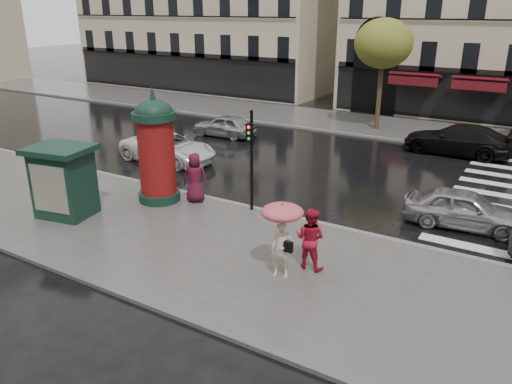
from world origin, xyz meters
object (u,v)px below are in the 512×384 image
Objects in this scene: morris_column at (156,147)px; newsstand at (64,180)px; car_white at (168,148)px; car_black at (458,140)px; car_silver at (464,209)px; woman_umbrella at (282,228)px; traffic_light at (251,151)px; car_far_silver at (225,126)px; man_burgundy at (195,178)px; woman_red at (310,238)px.

newsstand is at bearing -122.81° from morris_column.
car_black is (11.95, 8.74, 0.09)m from car_white.
car_black is (-1.97, 9.51, 0.10)m from car_silver.
car_black is (1.70, 15.94, -0.81)m from woman_umbrella.
woman_umbrella is 0.60× the size of traffic_light.
car_white reaches higher than car_far_silver.
woman_umbrella is 0.58× the size of car_far_silver.
car_silver is 15.74m from car_far_silver.
morris_column is (-1.30, -0.62, 1.16)m from man_burgundy.
morris_column is 0.89× the size of car_white.
car_black is at bearing 5.70° from car_silver.
man_burgundy reaches higher than car_black.
woman_umbrella is at bearing -48.37° from traffic_light.
car_silver is 9.71m from car_black.
car_silver is (3.22, 5.57, -0.36)m from woman_red.
woman_umbrella reaches higher than car_far_silver.
car_black is (1.25, 15.08, -0.26)m from woman_red.
newsstand is 0.64× the size of car_silver.
newsstand reaches higher than woman_red.
newsstand is 0.48× the size of car_black.
morris_column is 11.29m from car_silver.
woman_red is 0.49× the size of traffic_light.
woman_red reaches higher than car_black.
car_black is (7.28, 12.60, -0.31)m from man_burgundy.
car_white is (-6.99, 3.53, -1.69)m from traffic_light.
car_white is (-1.53, 7.34, -0.74)m from newsstand.
woman_red is 12.44m from car_white.
car_silver is (10.55, 3.71, -1.56)m from morris_column.
car_silver is at bearing 19.38° from morris_column.
car_black is at bearing 67.99° from traffic_light.
traffic_light is at bearing 34.86° from newsstand.
newsstand reaches higher than car_far_silver.
car_white is at bearing 144.93° from woman_umbrella.
traffic_light reaches higher than woman_red.
morris_column is at bearing 18.38° from car_far_silver.
traffic_light is at bearing -21.02° from car_black.
car_far_silver is at bearing 129.99° from woman_umbrella.
newsstand is at bearing 21.79° from man_burgundy.
car_white is (-13.92, 0.76, 0.01)m from car_silver.
traffic_light is at bearing 105.75° from car_silver.
woman_umbrella is at bearing 144.29° from car_silver.
newsstand is (-3.14, -3.48, 0.35)m from man_burgundy.
woman_umbrella is at bearing 61.47° from woman_red.
car_white is at bearing 80.85° from car_silver.
traffic_light reaches higher than woman_umbrella.
man_burgundy is 0.39× the size of car_white.
newsstand is at bearing 111.93° from car_silver.
car_far_silver is (-3.85, 10.07, -1.59)m from morris_column.
man_burgundy reaches higher than car_white.
morris_column reaches higher than car_far_silver.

